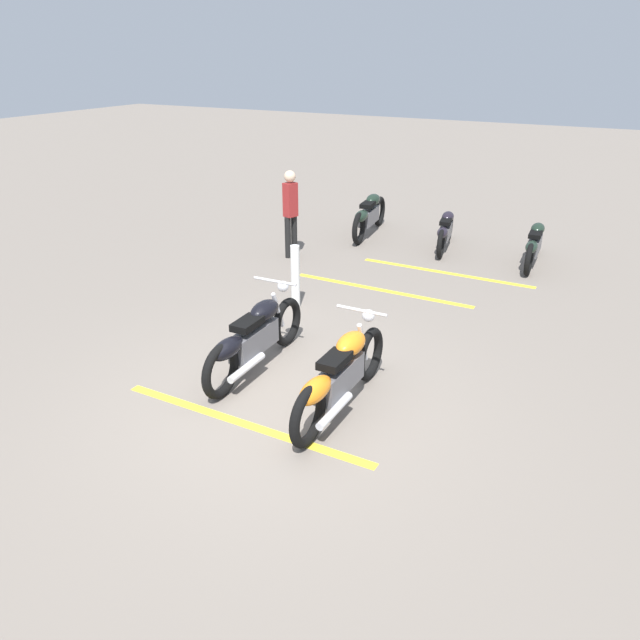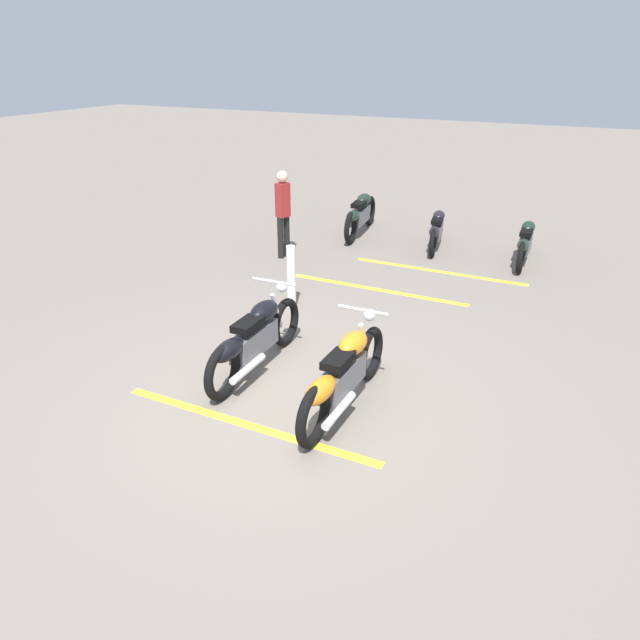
% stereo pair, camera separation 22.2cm
% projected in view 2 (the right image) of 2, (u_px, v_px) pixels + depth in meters
% --- Properties ---
extents(ground_plane, '(60.00, 60.00, 0.00)m').
position_uv_depth(ground_plane, '(280.00, 405.00, 7.04)').
color(ground_plane, slate).
extents(motorcycle_bright_foreground, '(2.23, 0.62, 1.04)m').
position_uv_depth(motorcycle_bright_foreground, '(343.00, 374.00, 6.76)').
color(motorcycle_bright_foreground, black).
rests_on(motorcycle_bright_foreground, ground).
extents(motorcycle_dark_foreground, '(2.23, 0.62, 1.04)m').
position_uv_depth(motorcycle_dark_foreground, '(254.00, 338.00, 7.59)').
color(motorcycle_dark_foreground, black).
rests_on(motorcycle_dark_foreground, ground).
extents(motorcycle_row_far_left, '(1.97, 0.30, 0.74)m').
position_uv_depth(motorcycle_row_far_left, '(525.00, 242.00, 11.51)').
color(motorcycle_row_far_left, black).
rests_on(motorcycle_row_far_left, ground).
extents(motorcycle_row_left, '(1.89, 0.44, 0.71)m').
position_uv_depth(motorcycle_row_left, '(437.00, 229.00, 12.37)').
color(motorcycle_row_left, black).
rests_on(motorcycle_row_left, ground).
extents(motorcycle_row_center, '(2.22, 0.42, 0.84)m').
position_uv_depth(motorcycle_row_center, '(360.00, 214.00, 13.22)').
color(motorcycle_row_center, black).
rests_on(motorcycle_row_center, ground).
extents(bystander_near_row, '(0.28, 0.25, 1.67)m').
position_uv_depth(bystander_near_row, '(283.00, 210.00, 11.62)').
color(bystander_near_row, black).
rests_on(bystander_near_row, ground).
extents(bollard_post, '(0.14, 0.14, 1.01)m').
position_uv_depth(bollard_post, '(291.00, 277.00, 9.49)').
color(bollard_post, white).
rests_on(bollard_post, ground).
extents(parking_stripe_near, '(0.17, 3.20, 0.01)m').
position_uv_depth(parking_stripe_near, '(246.00, 424.00, 6.68)').
color(parking_stripe_near, yellow).
rests_on(parking_stripe_near, ground).
extents(parking_stripe_mid, '(0.17, 3.20, 0.01)m').
position_uv_depth(parking_stripe_mid, '(376.00, 289.00, 10.39)').
color(parking_stripe_mid, yellow).
rests_on(parking_stripe_mid, ground).
extents(parking_stripe_far, '(0.17, 3.20, 0.01)m').
position_uv_depth(parking_stripe_far, '(439.00, 271.00, 11.22)').
color(parking_stripe_far, yellow).
rests_on(parking_stripe_far, ground).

